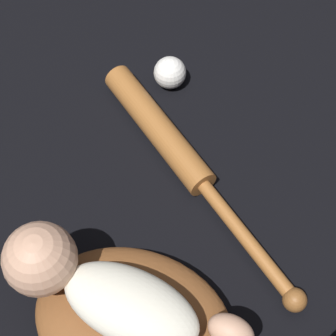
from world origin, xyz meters
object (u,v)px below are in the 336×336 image
(baseball_glove, at_px, (129,334))
(baby_figure, at_px, (100,290))
(baseball, at_px, (170,73))
(baseball_bat, at_px, (175,149))

(baseball_glove, xyz_separation_m, baby_figure, (0.06, -0.00, 0.09))
(baby_figure, height_order, baseball, baby_figure)
(baby_figure, bearing_deg, baseball_glove, 178.69)
(baseball_bat, bearing_deg, baby_figure, 115.30)
(baseball_glove, xyz_separation_m, baseball, (0.35, -0.45, -0.01))
(baseball_glove, relative_size, baseball_bat, 0.67)
(baseball_glove, distance_m, baseball, 0.57)
(baseball_bat, bearing_deg, baseball_glove, 122.95)
(baseball_bat, bearing_deg, baseball, -42.59)
(baseball, bearing_deg, baby_figure, 123.20)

